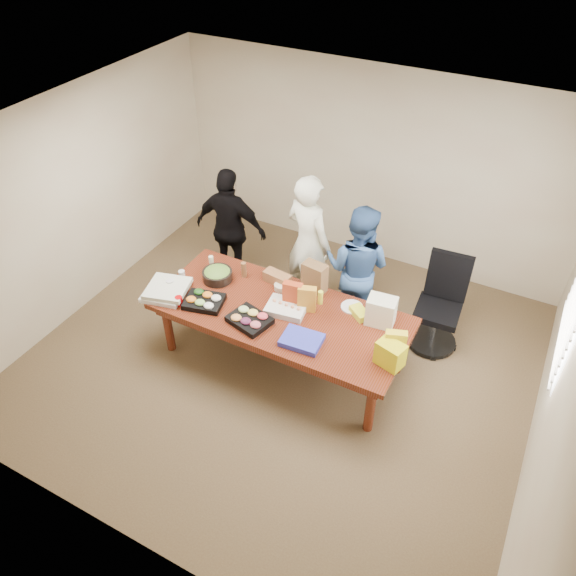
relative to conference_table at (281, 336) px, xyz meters
The scene contains 38 objects.
floor 0.39m from the conference_table, ahead, with size 5.50×5.00×0.02m, color #47301E.
ceiling 2.33m from the conference_table, ahead, with size 5.50×5.00×0.02m, color white.
wall_back 2.68m from the conference_table, 90.00° to the left, with size 5.50×0.04×2.70m, color beige.
wall_front 2.68m from the conference_table, 90.00° to the right, with size 5.50×0.04×2.70m, color beige.
wall_left 2.92m from the conference_table, behind, with size 0.04×5.00×2.70m, color beige.
wall_right 2.92m from the conference_table, ahead, with size 0.04×5.00×2.70m, color beige.
window_blinds 2.97m from the conference_table, 12.62° to the left, with size 0.04×1.36×1.00m, color beige.
conference_table is the anchor object (origin of this frame).
office_chair 1.83m from the conference_table, 35.91° to the left, with size 0.58×0.58×1.14m, color black.
person_center 1.23m from the conference_table, 100.64° to the left, with size 0.67×0.44×1.83m, color white.
person_right 1.21m from the conference_table, 64.96° to the left, with size 0.80×0.62×1.65m, color #31548C.
person_left 1.72m from the conference_table, 141.18° to the left, with size 0.97×0.41×1.66m, color black.
veggie_tray 0.95m from the conference_table, 160.78° to the right, with size 0.42×0.33×0.06m, color black.
fruit_tray 0.55m from the conference_table, 124.75° to the right, with size 0.43×0.33×0.06m, color black.
sheet_cake 0.42m from the conference_table, 39.77° to the left, with size 0.42×0.32×0.07m, color silver.
salad_bowl 1.03m from the conference_table, behind, with size 0.35×0.35×0.11m, color black.
chip_bag_blue 0.66m from the conference_table, 37.93° to the right, with size 0.41×0.31×0.06m, color #2F37C1.
chip_bag_red 0.55m from the conference_table, 65.22° to the left, with size 0.21×0.09×0.31m, color #B73B19.
chip_bag_yellow 1.41m from the conference_table, ahead, with size 0.21×0.08×0.31m, color yellow.
chip_bag_orange 0.60m from the conference_table, 33.04° to the left, with size 0.20×0.09×0.31m, color orange.
mayo_jar 0.52m from the conference_table, 99.68° to the left, with size 0.09×0.09×0.14m, color white.
mustard_bottle 0.64m from the conference_table, 45.25° to the left, with size 0.06×0.06×0.16m, color #F4F737.
dressing_bottle 0.90m from the conference_table, 152.90° to the left, with size 0.06×0.06×0.19m, color brown.
ranch_bottle 1.23m from the conference_table, 164.51° to the left, with size 0.06×0.06×0.17m, color #F5F1C1.
banana_bunch 0.94m from the conference_table, 23.07° to the left, with size 0.23×0.14×0.08m, color yellow.
bread_loaf 0.67m from the conference_table, 123.00° to the left, with size 0.32×0.14×0.13m, color brown.
kraft_bag 0.76m from the conference_table, 72.87° to the left, with size 0.27×0.16×0.35m, color brown.
red_cup 1.21m from the conference_table, 158.17° to the right, with size 0.08×0.08×0.11m, color #B40002.
clear_cup_a 1.39m from the conference_table, 169.61° to the right, with size 0.09×0.09×0.12m, color silver.
clear_cup_b 1.37m from the conference_table, behind, with size 0.07×0.07×0.10m, color silver.
pizza_box_lower 1.40m from the conference_table, 165.38° to the right, with size 0.44×0.44×0.05m, color white.
pizza_box_upper 1.39m from the conference_table, 165.73° to the right, with size 0.44×0.44×0.05m, color silver.
plate_a 1.05m from the conference_table, 21.94° to the left, with size 0.25×0.25×0.01m, color silver.
plate_b 0.87m from the conference_table, 32.38° to the left, with size 0.24×0.24×0.02m, color silver.
dip_bowl_a 0.52m from the conference_table, 83.92° to the left, with size 0.14×0.14×0.06m, color beige.
dip_bowl_b 0.56m from the conference_table, 117.82° to the left, with size 0.16×0.16×0.07m, color beige.
grocery_bag_white 1.19m from the conference_table, 18.06° to the left, with size 0.30×0.21×0.32m, color white.
grocery_bag_yellow 1.41m from the conference_table, ahead, with size 0.27×0.18×0.27m, color yellow.
Camera 1 is at (2.16, -3.97, 4.77)m, focal length 34.64 mm.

